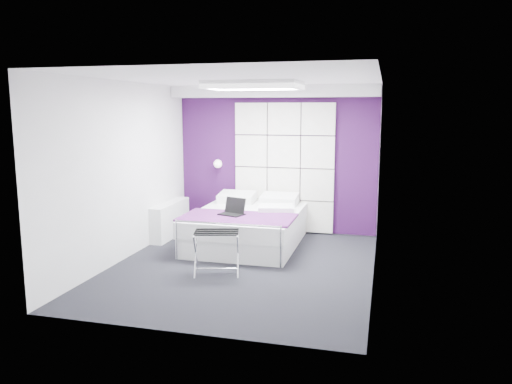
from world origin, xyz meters
TOP-DOWN VIEW (x-y plane):
  - floor at (0.00, 0.00)m, footprint 4.40×4.40m
  - ceiling at (0.00, 0.00)m, footprint 4.40×4.40m
  - wall_back at (0.00, 2.20)m, footprint 3.60×0.00m
  - wall_left at (-1.80, 0.00)m, footprint 0.00×4.40m
  - wall_right at (1.80, 0.00)m, footprint 0.00×4.40m
  - accent_wall at (0.00, 2.19)m, footprint 3.58×0.02m
  - soffit at (0.00, 1.95)m, footprint 3.58×0.50m
  - headboard at (0.15, 2.14)m, footprint 1.80×0.08m
  - skylight at (0.00, 0.60)m, footprint 1.36×0.86m
  - wall_lamp at (-1.05, 2.06)m, footprint 0.15×0.15m
  - radiator at (-1.69, 1.30)m, footprint 0.22×1.20m
  - bed at (-0.25, 1.10)m, footprint 1.72×2.08m
  - nightstand at (-0.63, 2.02)m, footprint 0.46×0.36m
  - luggage_rack at (-0.26, -0.37)m, footprint 0.59×0.43m
  - laptop at (-0.37, 0.71)m, footprint 0.37×0.26m

SIDE VIEW (x-z plane):
  - floor at x=0.00m, z-range 0.00..0.00m
  - luggage_rack at x=-0.26m, z-range 0.00..0.58m
  - radiator at x=-1.69m, z-range 0.00..0.60m
  - bed at x=-0.25m, z-range -0.06..0.67m
  - nightstand at x=-0.63m, z-range 0.53..0.58m
  - laptop at x=-0.37m, z-range 0.52..0.78m
  - headboard at x=0.15m, z-range 0.02..2.32m
  - wall_lamp at x=-1.05m, z-range 1.15..1.29m
  - wall_left at x=-1.80m, z-range -0.90..3.50m
  - wall_right at x=1.80m, z-range -0.90..3.50m
  - accent_wall at x=0.00m, z-range 0.01..2.59m
  - wall_back at x=0.00m, z-range -0.50..3.10m
  - soffit at x=0.00m, z-range 2.40..2.60m
  - skylight at x=0.00m, z-range 2.49..2.61m
  - ceiling at x=0.00m, z-range 2.60..2.60m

